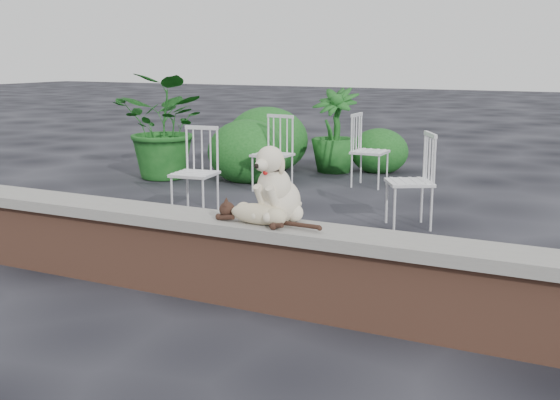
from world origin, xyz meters
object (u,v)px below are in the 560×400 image
at_px(chair_a, 195,172).
at_px(chair_e, 370,150).
at_px(chair_b, 272,153).
at_px(cat, 259,213).
at_px(chair_d, 409,181).
at_px(dog, 280,182).
at_px(potted_plant_a, 167,126).
at_px(potted_plant_b, 335,130).

bearing_deg(chair_a, chair_e, 58.85).
xyz_separation_m(chair_a, chair_b, (0.08, 1.62, 0.00)).
bearing_deg(cat, chair_d, 93.66).
xyz_separation_m(dog, chair_d, (0.18, 2.48, -0.38)).
xyz_separation_m(dog, potted_plant_a, (-3.59, 3.71, -0.13)).
bearing_deg(dog, chair_d, 95.16).
bearing_deg(chair_a, potted_plant_a, 125.35).
distance_m(chair_d, chair_a, 2.22).
relative_size(dog, chair_b, 0.57).
bearing_deg(potted_plant_b, chair_b, -95.35).
distance_m(dog, chair_d, 2.52).
bearing_deg(potted_plant_a, cat, -47.66).
xyz_separation_m(chair_e, potted_plant_a, (-2.69, -0.67, 0.25)).
bearing_deg(chair_e, chair_b, 127.94).
height_order(cat, potted_plant_b, potted_plant_b).
bearing_deg(chair_b, cat, -58.95).
bearing_deg(cat, chair_b, 125.29).
height_order(dog, potted_plant_b, potted_plant_b).
bearing_deg(potted_plant_a, dog, -45.88).
relative_size(chair_d, potted_plant_b, 0.77).
distance_m(dog, chair_b, 4.06).
bearing_deg(chair_d, potted_plant_a, -138.01).
relative_size(chair_e, chair_b, 1.00).
xyz_separation_m(dog, chair_b, (-1.90, 3.57, -0.38)).
distance_m(chair_d, chair_b, 2.34).
relative_size(cat, chair_b, 0.99).
relative_size(chair_d, chair_b, 1.00).
xyz_separation_m(chair_d, potted_plant_b, (-1.92, 2.75, 0.14)).
height_order(chair_e, potted_plant_b, potted_plant_b).
distance_m(dog, potted_plant_a, 5.16).
bearing_deg(chair_e, dog, -169.44).
distance_m(cat, potted_plant_b, 5.64).
relative_size(chair_d, chair_a, 1.00).
bearing_deg(chair_a, cat, -54.94).
relative_size(cat, chair_d, 0.99).
height_order(chair_d, chair_a, same).
xyz_separation_m(chair_d, potted_plant_a, (-3.77, 1.22, 0.25)).
bearing_deg(chair_b, potted_plant_a, -179.64).
xyz_separation_m(chair_d, chair_a, (-2.16, -0.54, 0.00)).
bearing_deg(chair_b, potted_plant_b, 89.63).
xyz_separation_m(chair_a, potted_plant_b, (0.24, 3.29, 0.14)).
bearing_deg(chair_e, cat, -170.79).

